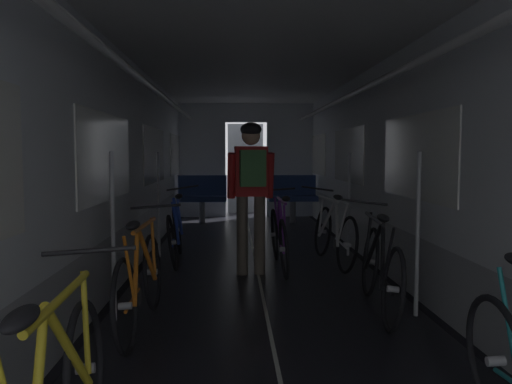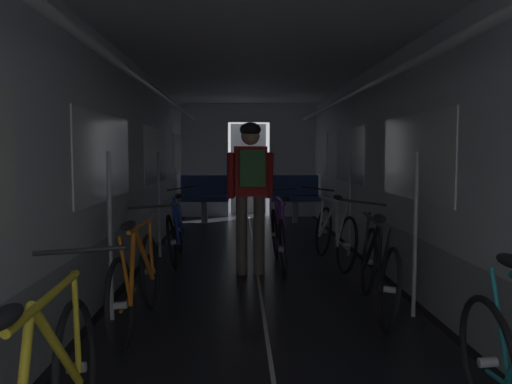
{
  "view_description": "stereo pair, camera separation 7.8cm",
  "coord_description": "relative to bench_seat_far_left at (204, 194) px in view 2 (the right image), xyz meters",
  "views": [
    {
      "loc": [
        -0.28,
        -2.13,
        1.39
      ],
      "look_at": [
        0.0,
        4.23,
        0.9
      ],
      "focal_mm": 36.12,
      "sensor_mm": 36.0,
      "label": 1
    },
    {
      "loc": [
        -0.2,
        -2.13,
        1.39
      ],
      "look_at": [
        0.0,
        4.23,
        0.9
      ],
      "focal_mm": 36.12,
      "sensor_mm": 36.0,
      "label": 2
    }
  ],
  "objects": [
    {
      "name": "bicycle_white",
      "position": [
        1.87,
        -3.9,
        -0.19
      ],
      "size": [
        0.5,
        1.69,
        0.96
      ],
      "color": "black",
      "rests_on": "ground"
    },
    {
      "name": "bicycle_black",
      "position": [
        1.9,
        -5.84,
        -0.19
      ],
      "size": [
        0.44,
        1.69,
        0.95
      ],
      "color": "black",
      "rests_on": "ground"
    },
    {
      "name": "bench_seat_far_right",
      "position": [
        1.8,
        0.0,
        0.0
      ],
      "size": [
        0.98,
        0.51,
        0.95
      ],
      "color": "gray",
      "rests_on": "ground"
    },
    {
      "name": "bench_seat_far_left",
      "position": [
        0.0,
        0.0,
        0.0
      ],
      "size": [
        0.98,
        0.51,
        0.95
      ],
      "color": "gray",
      "rests_on": "ground"
    },
    {
      "name": "train_car_shell",
      "position": [
        0.9,
        -4.47,
        1.13
      ],
      "size": [
        3.14,
        12.34,
        2.57
      ],
      "color": "black",
      "rests_on": "ground"
    },
    {
      "name": "bicycle_purple_in_aisle",
      "position": [
        1.17,
        -4.15,
        -0.18
      ],
      "size": [
        0.44,
        1.69,
        0.95
      ],
      "color": "black",
      "rests_on": "ground"
    },
    {
      "name": "person_cyclist_aisle",
      "position": [
        0.82,
        -4.41,
        0.5
      ],
      "size": [
        0.54,
        0.41,
        1.73
      ],
      "color": "brown",
      "rests_on": "ground"
    },
    {
      "name": "bicycle_blue",
      "position": [
        -0.12,
        -3.67,
        -0.19
      ],
      "size": [
        0.44,
        1.69,
        0.96
      ],
      "color": "black",
      "rests_on": "ground"
    },
    {
      "name": "bicycle_orange",
      "position": [
        -0.11,
        -6.19,
        -0.18
      ],
      "size": [
        0.44,
        1.69,
        0.95
      ],
      "color": "black",
      "rests_on": "ground"
    }
  ]
}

